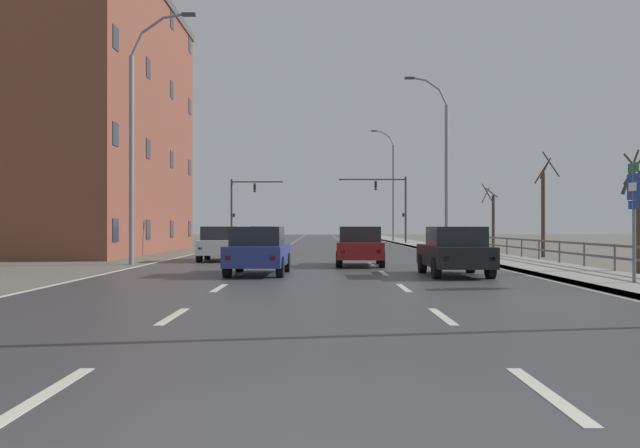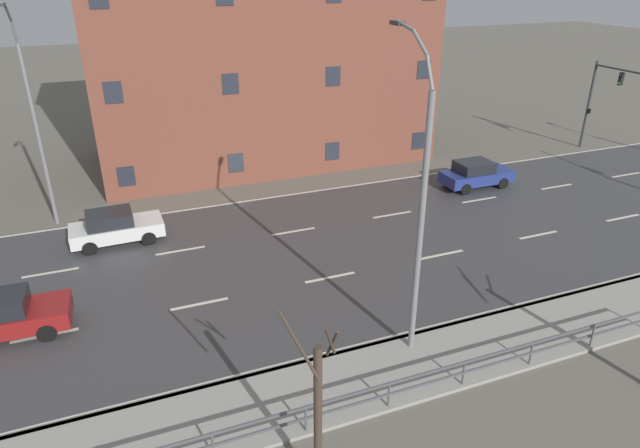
# 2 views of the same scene
# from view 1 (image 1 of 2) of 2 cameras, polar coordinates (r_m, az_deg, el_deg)

# --- Properties ---
(ground_plane) EXTENTS (160.00, 160.00, 0.12)m
(ground_plane) POSITION_cam_1_polar(r_m,az_deg,el_deg) (52.36, -0.10, -1.99)
(ground_plane) COLOR #666056
(road_asphalt_strip) EXTENTS (14.00, 120.00, 0.03)m
(road_asphalt_strip) POSITION_cam_1_polar(r_m,az_deg,el_deg) (64.35, -0.06, -1.59)
(road_asphalt_strip) COLOR #3D3D3F
(road_asphalt_strip) RESTS_ON ground
(sidewalk_right) EXTENTS (3.00, 120.00, 0.12)m
(sidewalk_right) POSITION_cam_1_polar(r_m,az_deg,el_deg) (64.87, 7.41, -1.53)
(sidewalk_right) COLOR gray
(sidewalk_right) RESTS_ON ground
(guardrail) EXTENTS (0.07, 38.39, 1.00)m
(guardrail) POSITION_cam_1_polar(r_m,az_deg,el_deg) (30.11, 18.80, -1.85)
(guardrail) COLOR #515459
(guardrail) RESTS_ON ground
(street_lamp_midground) EXTENTS (2.54, 0.24, 10.33)m
(street_lamp_midground) POSITION_cam_1_polar(r_m,az_deg,el_deg) (40.30, 10.49, 4.75)
(street_lamp_midground) COLOR slate
(street_lamp_midground) RESTS_ON ground
(street_lamp_distant) EXTENTS (2.35, 0.24, 11.26)m
(street_lamp_distant) POSITION_cam_1_polar(r_m,az_deg,el_deg) (68.62, 6.21, 3.11)
(street_lamp_distant) COLOR slate
(street_lamp_distant) RESTS_ON ground
(street_lamp_left_bank) EXTENTS (2.76, 0.24, 10.46)m
(street_lamp_left_bank) POSITION_cam_1_polar(r_m,az_deg,el_deg) (29.28, -15.06, 6.71)
(street_lamp_left_bank) COLOR slate
(street_lamp_left_bank) RESTS_ON ground
(highway_sign) EXTENTS (0.09, 0.68, 3.26)m
(highway_sign) POSITION_cam_1_polar(r_m,az_deg,el_deg) (19.45, 25.00, 1.32)
(highway_sign) COLOR slate
(highway_sign) RESTS_ON ground
(traffic_signal_right) EXTENTS (6.07, 0.36, 6.03)m
(traffic_signal_right) POSITION_cam_1_polar(r_m,az_deg,el_deg) (61.09, 6.26, 2.13)
(traffic_signal_right) COLOR #38383A
(traffic_signal_right) RESTS_ON ground
(traffic_signal_left) EXTENTS (4.80, 0.36, 5.91)m
(traffic_signal_left) POSITION_cam_1_polar(r_m,az_deg,el_deg) (62.60, -6.53, 1.91)
(traffic_signal_left) COLOR #38383A
(traffic_signal_left) RESTS_ON ground
(car_mid_centre) EXTENTS (1.92, 4.14, 1.57)m
(car_mid_centre) POSITION_cam_1_polar(r_m,az_deg,el_deg) (31.07, -8.16, -1.62)
(car_mid_centre) COLOR silver
(car_mid_centre) RESTS_ON ground
(car_far_right) EXTENTS (1.98, 4.17, 1.57)m
(car_far_right) POSITION_cam_1_polar(r_m,az_deg,el_deg) (26.83, 3.51, -1.85)
(car_far_right) COLOR maroon
(car_far_right) RESTS_ON ground
(car_near_left) EXTENTS (1.85, 4.11, 1.57)m
(car_near_left) POSITION_cam_1_polar(r_m,az_deg,el_deg) (50.67, -4.76, -1.07)
(car_near_left) COLOR navy
(car_near_left) RESTS_ON ground
(car_near_right) EXTENTS (1.93, 4.15, 1.57)m
(car_near_right) POSITION_cam_1_polar(r_m,az_deg,el_deg) (22.01, -5.06, -2.21)
(car_near_right) COLOR navy
(car_near_right) RESTS_ON ground
(car_distant) EXTENTS (1.88, 4.12, 1.57)m
(car_distant) POSITION_cam_1_polar(r_m,az_deg,el_deg) (21.85, 11.39, -2.23)
(car_distant) COLOR black
(car_distant) RESTS_ON ground
(brick_building) EXTENTS (10.25, 20.85, 15.98)m
(brick_building) POSITION_cam_1_polar(r_m,az_deg,el_deg) (43.70, -19.60, 8.27)
(brick_building) COLOR brown
(brick_building) RESTS_ON ground
(bare_tree_near) EXTENTS (1.07, 1.10, 4.19)m
(bare_tree_near) POSITION_cam_1_polar(r_m,az_deg,el_deg) (25.00, 25.27, 0.69)
(bare_tree_near) COLOR #423328
(bare_tree_near) RESTS_ON ground
(bare_tree_mid) EXTENTS (1.11, 1.23, 5.32)m
(bare_tree_mid) POSITION_cam_1_polar(r_m,az_deg,el_deg) (36.41, 18.40, 1.13)
(bare_tree_mid) COLOR #423328
(bare_tree_mid) RESTS_ON ground
(bare_tree_far) EXTENTS (0.97, 1.65, 4.47)m
(bare_tree_far) POSITION_cam_1_polar(r_m,az_deg,el_deg) (46.78, 14.44, 0.42)
(bare_tree_far) COLOR #423328
(bare_tree_far) RESTS_ON ground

